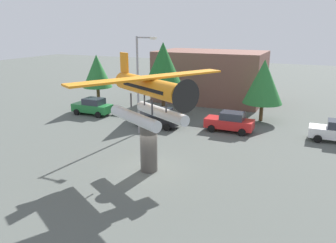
# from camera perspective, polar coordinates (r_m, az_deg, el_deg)

# --- Properties ---
(ground_plane) EXTENTS (140.00, 140.00, 0.00)m
(ground_plane) POSITION_cam_1_polar(r_m,az_deg,el_deg) (22.05, -3.22, -8.24)
(ground_plane) COLOR #515651
(display_pedestal) EXTENTS (1.10, 1.10, 3.34)m
(display_pedestal) POSITION_cam_1_polar(r_m,az_deg,el_deg) (21.42, -3.28, -4.16)
(display_pedestal) COLOR #4C4742
(display_pedestal) RESTS_ON ground
(floatplane_monument) EXTENTS (7.07, 9.59, 4.00)m
(floatplane_monument) POSITION_cam_1_polar(r_m,az_deg,el_deg) (20.41, -3.23, 4.58)
(floatplane_monument) COLOR silver
(floatplane_monument) RESTS_ON display_pedestal
(car_near_green) EXTENTS (4.20, 2.02, 1.76)m
(car_near_green) POSITION_cam_1_polar(r_m,az_deg,el_deg) (36.13, -12.67, 2.52)
(car_near_green) COLOR #237A38
(car_near_green) RESTS_ON ground
(car_mid_black) EXTENTS (4.20, 2.02, 1.76)m
(car_mid_black) POSITION_cam_1_polar(r_m,az_deg,el_deg) (31.02, -1.70, 0.72)
(car_mid_black) COLOR black
(car_mid_black) RESTS_ON ground
(car_far_red) EXTENTS (4.20, 2.02, 1.76)m
(car_far_red) POSITION_cam_1_polar(r_m,az_deg,el_deg) (30.08, 10.46, -0.03)
(car_far_red) COLOR red
(car_far_red) RESTS_ON ground
(streetlight_primary) EXTENTS (1.84, 0.28, 8.22)m
(streetlight_primary) POSITION_cam_1_polar(r_m,az_deg,el_deg) (28.35, -4.81, 7.22)
(streetlight_primary) COLOR gray
(streetlight_primary) RESTS_ON ground
(storefront_building) EXTENTS (12.74, 7.81, 6.08)m
(storefront_building) POSITION_cam_1_polar(r_m,az_deg,el_deg) (42.05, 7.24, 7.64)
(storefront_building) COLOR brown
(storefront_building) RESTS_ON ground
(tree_west) EXTENTS (3.22, 3.22, 6.00)m
(tree_west) POSITION_cam_1_polar(r_m,az_deg,el_deg) (38.21, -11.95, 8.34)
(tree_west) COLOR brown
(tree_west) RESTS_ON ground
(tree_east) EXTENTS (4.42, 4.42, 7.50)m
(tree_east) POSITION_cam_1_polar(r_m,az_deg,el_deg) (34.16, -0.82, 9.23)
(tree_east) COLOR brown
(tree_east) RESTS_ON ground
(tree_center_back) EXTENTS (3.79, 3.79, 5.97)m
(tree_center_back) POSITION_cam_1_polar(r_m,az_deg,el_deg) (33.62, 15.90, 6.50)
(tree_center_back) COLOR brown
(tree_center_back) RESTS_ON ground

